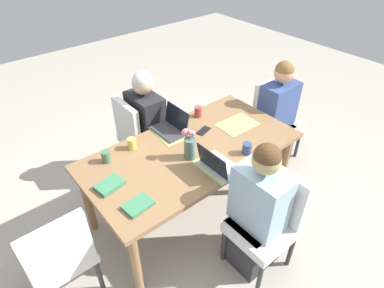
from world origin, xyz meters
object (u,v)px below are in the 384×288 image
at_px(flower_vase, 189,145).
at_px(dining_table, 192,156).
at_px(chair_head_right_left_near, 273,117).
at_px(chair_near_left_far, 269,218).
at_px(coffee_mug_centre_right, 132,144).
at_px(laptop_far_left_mid, 172,127).
at_px(book_blue_cover, 110,185).
at_px(person_far_left_mid, 148,132).
at_px(chair_head_left_right_near, 59,254).
at_px(coffee_mug_centre_left, 106,157).
at_px(chair_far_left_mid, 139,134).
at_px(phone_black, 204,131).
at_px(person_head_right_left_near, 276,119).
at_px(person_near_left_far, 257,215).
at_px(book_red_cover, 138,205).
at_px(laptop_near_left_far, 218,165).
at_px(coffee_mug_near_right, 198,112).
at_px(coffee_mug_near_left, 247,149).

bearing_deg(flower_vase, dining_table, 39.64).
relative_size(chair_head_right_left_near, chair_near_left_far, 1.00).
bearing_deg(coffee_mug_centre_right, chair_head_right_left_near, -7.82).
bearing_deg(laptop_far_left_mid, book_blue_cover, -159.69).
distance_m(person_far_left_mid, chair_head_left_right_near, 1.51).
height_order(coffee_mug_centre_left, coffee_mug_centre_right, same).
distance_m(dining_table, chair_head_left_right_near, 1.28).
relative_size(chair_far_left_mid, phone_black, 6.00).
bearing_deg(book_blue_cover, chair_head_left_right_near, -175.07).
xyz_separation_m(coffee_mug_centre_right, book_blue_cover, (-0.37, -0.30, -0.03)).
distance_m(chair_head_right_left_near, chair_far_left_mid, 1.51).
xyz_separation_m(person_head_right_left_near, person_near_left_far, (-1.19, -0.77, 0.00)).
height_order(chair_near_left_far, flower_vase, flower_vase).
bearing_deg(chair_head_left_right_near, phone_black, 8.50).
height_order(chair_head_right_left_near, chair_head_left_right_near, same).
height_order(chair_far_left_mid, book_red_cover, chair_far_left_mid).
height_order(chair_far_left_mid, phone_black, chair_far_left_mid).
bearing_deg(person_far_left_mid, laptop_far_left_mid, -86.04).
height_order(chair_head_left_right_near, laptop_far_left_mid, laptop_far_left_mid).
xyz_separation_m(person_near_left_far, chair_head_left_right_near, (-1.29, 0.65, -0.03)).
xyz_separation_m(person_head_right_left_near, book_blue_cover, (-1.98, 0.01, 0.23)).
bearing_deg(chair_far_left_mid, chair_head_left_right_near, -143.66).
height_order(person_near_left_far, flower_vase, person_near_left_far).
bearing_deg(dining_table, chair_head_left_right_near, -175.91).
bearing_deg(laptop_near_left_far, phone_black, 60.27).
height_order(person_near_left_far, chair_head_left_right_near, person_near_left_far).
bearing_deg(laptop_near_left_far, coffee_mug_centre_left, 133.88).
bearing_deg(coffee_mug_centre_left, person_head_right_left_near, -8.72).
distance_m(chair_head_left_right_near, book_blue_cover, 0.58).
xyz_separation_m(chair_head_right_left_near, flower_vase, (-1.36, -0.18, 0.36)).
bearing_deg(coffee_mug_centre_left, chair_head_right_left_near, -6.26).
xyz_separation_m(flower_vase, laptop_far_left_mid, (0.12, 0.40, -0.08)).
height_order(coffee_mug_near_right, book_blue_cover, coffee_mug_near_right).
height_order(person_near_left_far, coffee_mug_centre_left, person_near_left_far).
xyz_separation_m(chair_far_left_mid, person_near_left_far, (0.10, -1.53, 0.03)).
bearing_deg(person_far_left_mid, coffee_mug_near_right, -43.85).
bearing_deg(laptop_far_left_mid, laptop_near_left_far, -94.00).
distance_m(chair_head_right_left_near, laptop_far_left_mid, 1.30).
bearing_deg(person_head_right_left_near, coffee_mug_near_left, -157.72).
distance_m(laptop_far_left_mid, coffee_mug_near_left, 0.73).
height_order(chair_head_right_left_near, coffee_mug_near_left, chair_head_right_left_near).
xyz_separation_m(person_far_left_mid, coffee_mug_centre_right, (-0.39, -0.39, 0.26)).
height_order(chair_far_left_mid, person_near_left_far, person_near_left_far).
bearing_deg(book_red_cover, coffee_mug_centre_right, 56.04).
distance_m(chair_near_left_far, book_blue_cover, 1.23).
bearing_deg(laptop_far_left_mid, coffee_mug_centre_right, 179.66).
relative_size(chair_far_left_mid, person_near_left_far, 0.75).
bearing_deg(coffee_mug_near_right, laptop_far_left_mid, -174.66).
bearing_deg(laptop_near_left_far, person_near_left_far, -84.13).
xyz_separation_m(person_near_left_far, coffee_mug_centre_right, (-0.41, 1.07, 0.26)).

